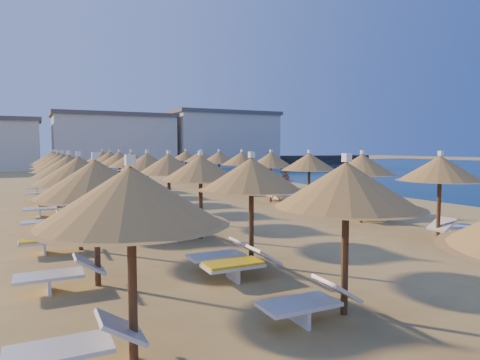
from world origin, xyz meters
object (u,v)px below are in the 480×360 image
jetty (288,160)px  beachgoer_a (337,191)px  beachgoer_b (286,182)px  beachgoer_c (250,179)px  parasol_row_west (169,166)px  parasol_row_east (309,163)px

jetty → beachgoer_a: size_ratio=19.58×
beachgoer_b → beachgoer_c: size_ratio=1.10×
jetty → parasol_row_west: parasol_row_west is taller
beachgoer_a → beachgoer_b: size_ratio=0.90×
jetty → parasol_row_west: bearing=-125.0°
parasol_row_east → beachgoer_b: 5.23m
jetty → parasol_row_west: size_ratio=0.83×
beachgoer_b → beachgoer_c: (-0.35, 3.68, -0.08)m
parasol_row_east → beachgoer_b: size_ratio=21.14×
beachgoer_a → beachgoer_b: (0.09, 4.60, 0.09)m
parasol_row_east → beachgoer_a: bearing=5.1°
jetty → beachgoer_a: 50.38m
beachgoer_a → beachgoer_b: beachgoer_b is taller
jetty → beachgoer_c: bearing=-123.5°
beachgoer_b → jetty: bearing=100.4°
jetty → parasol_row_east: size_ratio=0.83×
beachgoer_b → beachgoer_c: 3.69m
parasol_row_west → beachgoer_c: parasol_row_west is taller
beachgoer_a → beachgoer_c: bearing=179.3°
parasol_row_east → beachgoer_c: size_ratio=23.29×
jetty → parasol_row_west: 54.96m
parasol_row_east → beachgoer_b: (1.79, 4.75, -1.26)m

